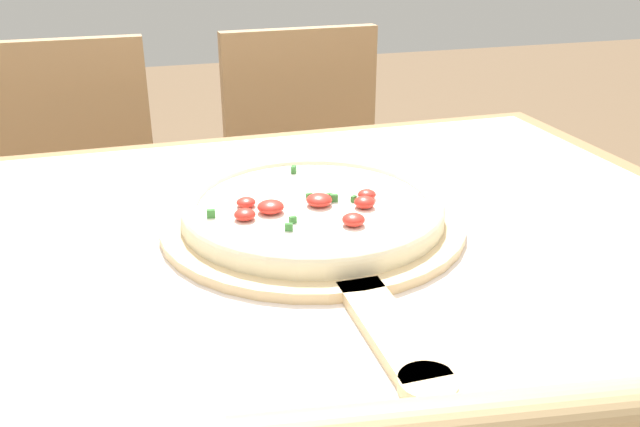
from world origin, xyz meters
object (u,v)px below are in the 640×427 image
(pizza, at_px, (313,208))
(chair_left, at_px, (74,216))
(chair_right, at_px, (312,190))

(pizza, distance_m, chair_left, 0.87)
(pizza, distance_m, chair_right, 0.83)
(pizza, xyz_separation_m, chair_right, (0.21, 0.75, -0.28))
(pizza, bearing_deg, chair_right, 74.04)
(pizza, relative_size, chair_right, 0.36)
(chair_left, height_order, chair_right, same)
(pizza, bearing_deg, chair_left, 114.31)
(chair_left, distance_m, chair_right, 0.55)
(pizza, height_order, chair_right, chair_right)
(chair_right, bearing_deg, pizza, -107.87)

